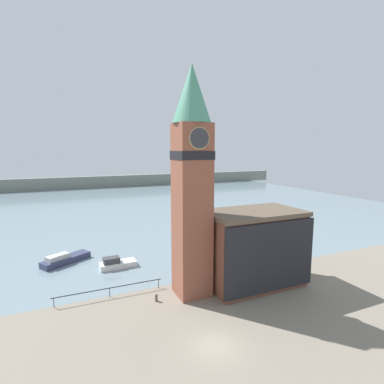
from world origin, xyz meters
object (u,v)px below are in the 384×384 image
at_px(pier_building, 253,248).
at_px(boat_far, 65,259).
at_px(mooring_bollard_near, 156,297).
at_px(clock_tower, 192,177).
at_px(boat_near, 117,264).

xyz_separation_m(pier_building, boat_far, (-21.00, 16.38, -3.97)).
xyz_separation_m(boat_far, mooring_bollard_near, (8.95, -15.87, -0.13)).
bearing_deg(boat_far, clock_tower, -81.44).
xyz_separation_m(boat_near, boat_far, (-6.61, 4.64, 0.01)).
distance_m(pier_building, boat_far, 26.93).
distance_m(clock_tower, boat_near, 18.15).
distance_m(clock_tower, mooring_bollard_near, 13.58).
height_order(clock_tower, boat_near, clock_tower).
bearing_deg(mooring_bollard_near, boat_far, 119.41).
height_order(pier_building, boat_near, pier_building).
distance_m(pier_building, mooring_bollard_near, 12.74).
bearing_deg(mooring_bollard_near, clock_tower, 2.10).
bearing_deg(clock_tower, pier_building, -4.91).
bearing_deg(clock_tower, boat_near, 120.80).
bearing_deg(boat_far, pier_building, -69.45).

